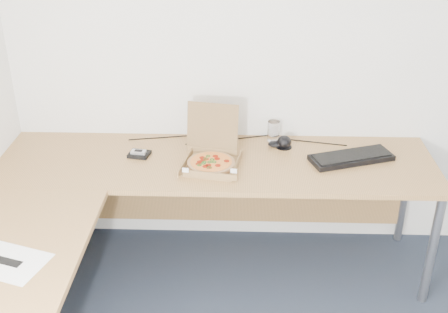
{
  "coord_description": "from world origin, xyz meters",
  "views": [
    {
      "loc": [
        -0.36,
        -1.47,
        2.25
      ],
      "look_at": [
        -0.45,
        1.28,
        0.82
      ],
      "focal_mm": 45.65,
      "sensor_mm": 36.0,
      "label": 1
    }
  ],
  "objects_px": {
    "desk": "(149,204)",
    "pizza_box": "(211,159)",
    "drinking_glass": "(274,131)",
    "wallet": "(139,154)",
    "keyboard": "(351,158)"
  },
  "relations": [
    {
      "from": "desk",
      "to": "wallet",
      "type": "height_order",
      "value": "wallet"
    },
    {
      "from": "drinking_glass",
      "to": "keyboard",
      "type": "xyz_separation_m",
      "value": [
        0.44,
        -0.24,
        -0.05
      ]
    },
    {
      "from": "desk",
      "to": "pizza_box",
      "type": "xyz_separation_m",
      "value": [
        0.3,
        0.37,
        0.07
      ]
    },
    {
      "from": "desk",
      "to": "keyboard",
      "type": "height_order",
      "value": "keyboard"
    },
    {
      "from": "pizza_box",
      "to": "drinking_glass",
      "type": "distance_m",
      "value": 0.49
    },
    {
      "from": "desk",
      "to": "wallet",
      "type": "distance_m",
      "value": 0.49
    },
    {
      "from": "keyboard",
      "to": "wallet",
      "type": "height_order",
      "value": "keyboard"
    },
    {
      "from": "wallet",
      "to": "desk",
      "type": "bearing_deg",
      "value": -64.04
    },
    {
      "from": "drinking_glass",
      "to": "desk",
      "type": "bearing_deg",
      "value": -133.36
    },
    {
      "from": "desk",
      "to": "pizza_box",
      "type": "bearing_deg",
      "value": 51.18
    },
    {
      "from": "keyboard",
      "to": "wallet",
      "type": "distance_m",
      "value": 1.22
    },
    {
      "from": "pizza_box",
      "to": "drinking_glass",
      "type": "xyz_separation_m",
      "value": [
        0.36,
        0.33,
        0.03
      ]
    },
    {
      "from": "drinking_glass",
      "to": "keyboard",
      "type": "distance_m",
      "value": 0.5
    },
    {
      "from": "pizza_box",
      "to": "desk",
      "type": "bearing_deg",
      "value": -118.62
    },
    {
      "from": "drinking_glass",
      "to": "wallet",
      "type": "xyz_separation_m",
      "value": [
        -0.79,
        -0.23,
        -0.05
      ]
    }
  ]
}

